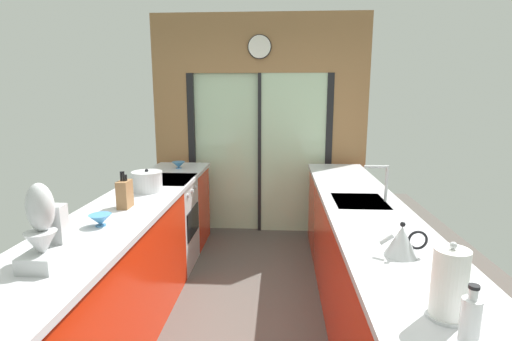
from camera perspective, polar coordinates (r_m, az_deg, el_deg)
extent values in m
cube|color=#4C4742|center=(3.55, -1.08, -18.59)|extent=(5.04, 7.60, 0.02)
cube|color=olive|center=(4.92, 0.56, 18.16)|extent=(2.64, 0.08, 0.70)
cube|color=#B2D1AD|center=(5.00, -4.28, 2.48)|extent=(0.80, 0.02, 2.00)
cube|color=#B2D1AD|center=(4.91, 5.42, 2.32)|extent=(0.80, 0.02, 2.00)
cube|color=black|center=(5.05, -9.26, 2.47)|extent=(0.08, 0.10, 2.00)
cube|color=black|center=(4.97, 10.49, 2.28)|extent=(0.08, 0.10, 2.00)
cube|color=black|center=(4.94, 0.53, 2.41)|extent=(0.04, 0.10, 2.00)
cube|color=olive|center=(5.12, -12.00, 2.47)|extent=(0.42, 0.08, 2.00)
cube|color=olive|center=(5.01, 13.34, 2.23)|extent=(0.42, 0.08, 2.00)
cylinder|color=white|center=(4.85, 0.52, 17.66)|extent=(0.26, 0.03, 0.26)
torus|color=black|center=(4.85, 0.52, 17.66)|extent=(0.28, 0.02, 0.28)
cube|color=red|center=(2.77, -22.94, -18.06)|extent=(0.58, 2.55, 0.88)
cube|color=red|center=(4.69, -11.05, -5.30)|extent=(0.58, 0.65, 0.88)
cube|color=#BCBCC1|center=(3.12, -18.55, -5.28)|extent=(0.62, 3.80, 0.04)
cube|color=red|center=(3.14, 15.75, -14.01)|extent=(0.58, 3.80, 0.88)
cube|color=#BCBCC1|center=(2.98, 16.22, -5.95)|extent=(0.62, 3.80, 0.04)
cube|color=#B7BABC|center=(3.21, 14.90, -4.74)|extent=(0.40, 0.48, 0.05)
cylinder|color=#B7BABC|center=(3.21, 18.55, -1.82)|extent=(0.02, 0.02, 0.29)
cylinder|color=#B7BABC|center=(3.16, 17.13, 0.54)|extent=(0.18, 0.02, 0.02)
cube|color=#B7BABC|center=(4.12, -13.22, -7.74)|extent=(0.58, 0.60, 0.88)
cube|color=black|center=(4.03, -9.19, -7.39)|extent=(0.01, 0.48, 0.28)
cube|color=black|center=(3.99, -13.51, -1.41)|extent=(0.58, 0.60, 0.03)
cylinder|color=#B7BABC|center=(3.77, -9.86, -3.64)|extent=(0.02, 0.04, 0.04)
cylinder|color=#B7BABC|center=(3.94, -9.26, -2.98)|extent=(0.02, 0.04, 0.04)
cylinder|color=#B7BABC|center=(4.11, -8.71, -2.37)|extent=(0.02, 0.04, 0.04)
cylinder|color=teal|center=(2.71, -21.76, -7.46)|extent=(0.06, 0.06, 0.01)
cone|color=teal|center=(2.70, -21.82, -6.69)|extent=(0.14, 0.14, 0.07)
cylinder|color=teal|center=(4.51, -11.23, 0.37)|extent=(0.07, 0.07, 0.01)
cone|color=teal|center=(4.50, -11.25, 0.84)|extent=(0.15, 0.15, 0.07)
cube|color=brown|center=(3.05, -18.65, -3.31)|extent=(0.08, 0.14, 0.21)
cylinder|color=black|center=(3.02, -19.13, -0.87)|extent=(0.02, 0.02, 0.08)
cylinder|color=black|center=(3.02, -18.81, -0.87)|extent=(0.02, 0.02, 0.08)
cylinder|color=black|center=(3.01, -18.48, -1.10)|extent=(0.02, 0.02, 0.06)
cube|color=#B7BABC|center=(2.22, -28.25, -11.14)|extent=(0.17, 0.26, 0.08)
cube|color=#B7BABC|center=(2.26, -27.25, -6.94)|extent=(0.10, 0.08, 0.20)
ellipsoid|color=#B7BABC|center=(2.14, -29.03, -4.74)|extent=(0.13, 0.12, 0.24)
cone|color=#B7BABC|center=(2.17, -28.86, -9.46)|extent=(0.15, 0.15, 0.13)
cylinder|color=#B7BABC|center=(3.50, -15.63, -1.65)|extent=(0.26, 0.26, 0.16)
cylinder|color=#B7BABC|center=(3.48, -15.70, -0.25)|extent=(0.26, 0.26, 0.01)
sphere|color=black|center=(3.48, -15.72, 0.01)|extent=(0.03, 0.03, 0.03)
cone|color=#B7BABC|center=(2.19, 20.51, -9.67)|extent=(0.17, 0.17, 0.16)
sphere|color=black|center=(2.16, 20.68, -7.38)|extent=(0.03, 0.03, 0.03)
cylinder|color=#B7BABC|center=(2.17, 18.54, -9.54)|extent=(0.08, 0.02, 0.07)
torus|color=black|center=(2.22, 22.58, -9.39)|extent=(0.10, 0.01, 0.10)
cylinder|color=silver|center=(1.56, 28.83, -18.96)|extent=(0.07, 0.07, 0.17)
cylinder|color=silver|center=(1.51, 29.21, -15.48)|extent=(0.03, 0.03, 0.04)
cylinder|color=black|center=(1.50, 29.31, -14.62)|extent=(0.04, 0.04, 0.01)
cylinder|color=#B7BABC|center=(1.74, 26.05, -18.54)|extent=(0.15, 0.15, 0.01)
cylinder|color=white|center=(1.68, 26.46, -14.45)|extent=(0.13, 0.13, 0.26)
sphere|color=#B7BABC|center=(1.62, 26.91, -9.77)|extent=(0.03, 0.03, 0.03)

